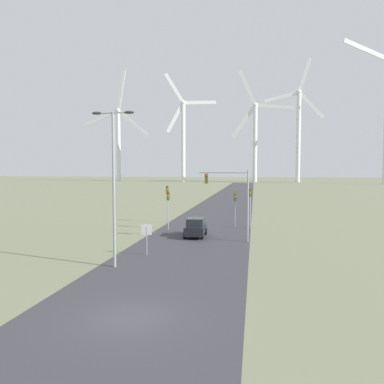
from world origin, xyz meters
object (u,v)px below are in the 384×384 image
streetlamp (114,171)px  stop_sign_near (147,234)px  wind_turbine_left (183,133)px  wind_turbine_far_left (118,136)px  wind_turbine_right (298,128)px  traffic_light_post_near_right (235,202)px  traffic_light_post_mid_right (250,199)px  traffic_light_mast_overhead (231,191)px  car_approaching (195,227)px  traffic_light_post_near_left (168,202)px  traffic_light_post_mid_left (167,196)px  wind_turbine_center (255,134)px

streetlamp → stop_sign_near: size_ratio=4.33×
wind_turbine_left → wind_turbine_far_left: bearing=164.5°
wind_turbine_right → traffic_light_post_near_right: bearing=-98.8°
stop_sign_near → traffic_light_post_mid_right: bearing=62.6°
stop_sign_near → traffic_light_post_mid_right: 16.50m
wind_turbine_far_left → wind_turbine_left: size_ratio=1.11×
traffic_light_post_mid_right → traffic_light_mast_overhead: 8.22m
streetlamp → traffic_light_mast_overhead: streetlamp is taller
stop_sign_near → car_approaching: bearing=74.0°
streetlamp → car_approaching: size_ratio=2.46×
traffic_light_post_mid_right → wind_turbine_left: bearing=103.5°
streetlamp → traffic_light_post_near_right: streetlamp is taller
stop_sign_near → car_approaching: stop_sign_near is taller
traffic_light_post_near_left → traffic_light_mast_overhead: (7.11, -5.50, 1.58)m
traffic_light_mast_overhead → streetlamp: bearing=-124.9°
traffic_light_post_near_right → wind_turbine_right: (23.63, 153.04, 24.56)m
traffic_light_post_near_left → traffic_light_post_mid_right: (8.70, 2.45, 0.23)m
traffic_light_post_mid_left → wind_turbine_far_left: (-66.02, 159.82, 22.19)m
streetlamp → wind_turbine_center: bearing=86.9°
traffic_light_post_near_right → wind_turbine_center: wind_turbine_center is taller
streetlamp → wind_turbine_far_left: 193.37m
traffic_light_post_mid_left → traffic_light_post_near_left: bearing=-75.5°
streetlamp → wind_turbine_left: (-27.72, 169.34, 18.99)m
streetlamp → wind_turbine_far_left: size_ratio=0.17×
traffic_light_post_mid_left → wind_turbine_left: wind_turbine_left is taller
wind_turbine_center → streetlamp: bearing=-93.1°
traffic_light_post_near_right → traffic_light_post_mid_right: bearing=-14.0°
streetlamp → wind_turbine_left: size_ratio=0.18×
streetlamp → traffic_light_post_near_left: streetlamp is taller
traffic_light_post_near_right → wind_turbine_right: bearing=81.2°
traffic_light_post_mid_right → wind_turbine_left: (-36.43, 151.18, 22.15)m
traffic_light_post_near_left → wind_turbine_far_left: (-67.25, 164.58, 22.49)m
wind_turbine_left → wind_turbine_center: bearing=1.3°
wind_turbine_right → car_approaching: bearing=-99.6°
traffic_light_post_near_right → wind_turbine_center: (2.19, 151.58, 21.69)m
traffic_light_post_mid_right → traffic_light_mast_overhead: (-1.59, -7.95, 1.34)m
streetlamp → wind_turbine_center: size_ratio=0.18×
stop_sign_near → wind_turbine_center: bearing=87.2°
wind_turbine_far_left → wind_turbine_center: size_ratio=1.09×
traffic_light_mast_overhead → wind_turbine_far_left: 186.80m
traffic_light_mast_overhead → car_approaching: 5.40m
streetlamp → wind_turbine_right: bearing=79.9°
stop_sign_near → traffic_light_post_mid_right: (7.55, 14.58, 1.58)m
traffic_light_post_near_left → wind_turbine_center: size_ratio=0.07×
traffic_light_post_near_left → wind_turbine_far_left: bearing=112.2°
wind_turbine_right → wind_turbine_far_left: bearing=174.9°
car_approaching → wind_turbine_far_left: bearing=112.8°
car_approaching → traffic_light_post_near_right: bearing=62.3°
stop_sign_near → wind_turbine_center: wind_turbine_center is taller
streetlamp → car_approaching: streetlamp is taller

